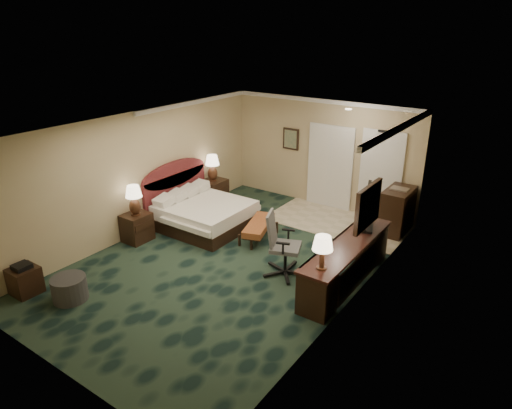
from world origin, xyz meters
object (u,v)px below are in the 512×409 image
Objects in this scene: lamp_near at (134,200)px; bed_bench at (259,231)px; lamp_far at (212,168)px; nightstand_far at (214,192)px; desk_chair at (286,245)px; desk at (346,263)px; ottoman at (69,289)px; side_table at (25,281)px; tv at (367,209)px; bed at (205,215)px; minibar at (397,211)px; nightstand_near at (137,227)px.

lamp_near is 0.55× the size of bed_bench.
lamp_far is 2.46m from bed_bench.
desk_chair reaches higher than nightstand_far.
desk is (4.39, 0.99, -0.54)m from lamp_near.
side_table is (-0.80, -0.32, 0.03)m from ottoman.
lamp_near is at bearing -177.49° from tv.
lamp_far is (-0.75, 1.19, 0.70)m from bed.
bed is 3.79m from tv.
bed_bench is at bearing -25.85° from nightstand_far.
desk_chair is 1.21× the size of minibar.
side_table is (-0.01, -2.52, -0.06)m from nightstand_near.
nightstand_far is 1.36× the size of side_table.
tv is at bearing 5.56° from bed.
nightstand_far is (-0.75, 1.21, 0.03)m from bed.
desk_chair reaches higher than bed_bench.
nightstand_near is at bearing -140.63° from minibar.
bed is 1.53× the size of desk_chair.
minibar is at bearing 31.86° from bed.
nightstand_far is 0.99× the size of lamp_far.
ottoman is (0.79, -2.20, -0.10)m from nightstand_near.
nightstand_near is at bearing -177.76° from tv.
side_table is at bearing -155.24° from tv.
lamp_far reaches higher than desk_chair.
ottoman is at bearing -80.66° from lamp_far.
lamp_far is at bearing -98.98° from nightstand_far.
tv reaches higher than minibar.
nightstand_near is 0.50× the size of desk_chair.
side_table is 6.21m from tv.
bed is 1.37m from bed_bench.
tv reaches higher than ottoman.
bed_bench is at bearing 70.55° from ottoman.
nightstand_far is at bearing 160.14° from desk.
minibar is (4.40, 1.06, 0.18)m from nightstand_far.
nightstand_far is 0.66m from lamp_far.
nightstand_far is at bearing -166.42° from minibar.
nightstand_near is at bearing -119.47° from bed.
nightstand_far is at bearing 90.17° from lamp_near.
lamp_near is at bearing -26.71° from nightstand_near.
nightstand_near is 0.63m from lamp_near.
bed_bench is at bearing 8.09° from bed.
ottoman is at bearing 21.74° from side_table.
lamp_near is 2.60m from side_table.
nightstand_near reaches higher than side_table.
side_table is at bearing -90.29° from lamp_far.
lamp_near is 3.40m from desk_chair.
bed_bench is 2.38m from desk.
nightstand_far is 5.09m from side_table.
bed_bench is 1.15× the size of tv.
lamp_near is 5.72m from minibar.
nightstand_near is 2.63m from lamp_far.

